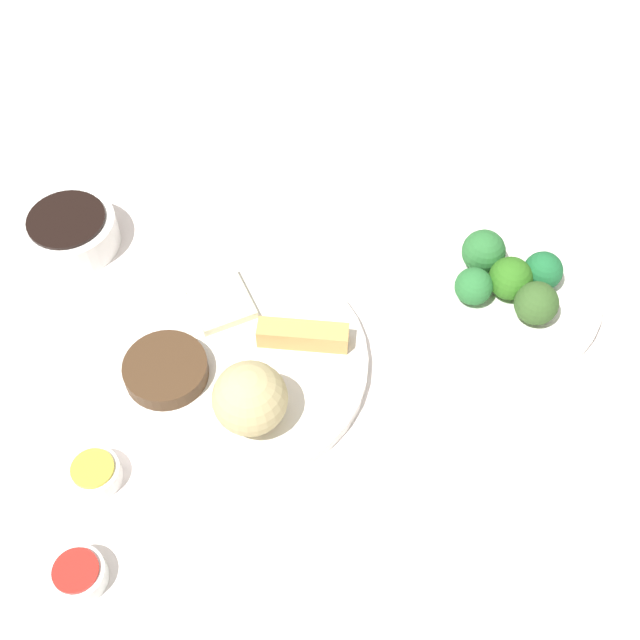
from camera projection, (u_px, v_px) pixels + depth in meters
name	position (u px, v px, depth m)	size (l,w,h in m)	color
tabletop	(238.00, 348.00, 0.93)	(2.20, 2.20, 0.02)	white
main_plate	(237.00, 362.00, 0.90)	(0.29, 0.29, 0.02)	white
rice_scoop	(250.00, 398.00, 0.82)	(0.08, 0.08, 0.08)	tan
spring_roll	(303.00, 335.00, 0.89)	(0.10, 0.02, 0.03)	tan
crab_rangoon_wonton	(221.00, 302.00, 0.93)	(0.07, 0.06, 0.01)	beige
stir_fry_heap	(166.00, 370.00, 0.87)	(0.09, 0.09, 0.02)	#48301D
broccoli_plate	(504.00, 295.00, 0.95)	(0.22, 0.22, 0.01)	white
broccoli_floret_0	(510.00, 278.00, 0.93)	(0.05, 0.05, 0.05)	#31711D
broccoli_floret_1	(474.00, 286.00, 0.92)	(0.04, 0.04, 0.04)	#2C7437
broccoli_floret_2	(543.00, 271.00, 0.94)	(0.05, 0.05, 0.05)	#1F6A37
broccoli_floret_3	(484.00, 251.00, 0.95)	(0.05, 0.05, 0.05)	#2D7134
broccoli_floret_4	(536.00, 303.00, 0.91)	(0.05, 0.05, 0.05)	#375C27
soy_sauce_bowl	(71.00, 232.00, 0.99)	(0.11, 0.11, 0.04)	white
soy_sauce_bowl_liquid	(66.00, 219.00, 0.97)	(0.09, 0.09, 0.00)	black
sauce_ramekin_hot_mustard	(95.00, 474.00, 0.82)	(0.05, 0.05, 0.02)	white
sauce_ramekin_hot_mustard_liquid	(92.00, 468.00, 0.81)	(0.04, 0.04, 0.00)	gold
sauce_ramekin_sweet_and_sour	(79.00, 575.00, 0.76)	(0.05, 0.05, 0.02)	white
sauce_ramekin_sweet_and_sour_liquid	(75.00, 571.00, 0.75)	(0.04, 0.04, 0.00)	red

